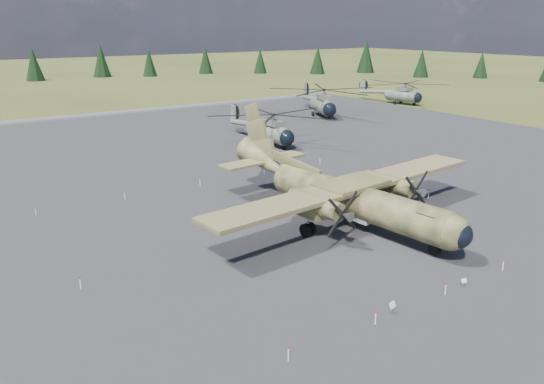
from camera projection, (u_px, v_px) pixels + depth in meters
ground at (291, 234)px, 42.46m from camera, size 500.00×500.00×0.00m
apron at (229, 201)px, 50.34m from camera, size 120.00×120.00×0.04m
transport_plane at (342, 191)px, 44.34m from camera, size 28.67×25.95×9.43m
helicopter_near at (272, 123)px, 72.22m from camera, size 17.78×20.97×4.51m
helicopter_mid at (323, 97)px, 94.79m from camera, size 25.91×25.91×5.07m
helicopter_far at (403, 89)px, 110.10m from camera, size 20.30×21.81×4.41m
info_placard_left at (392, 306)px, 30.58m from camera, size 0.53×0.32×0.78m
info_placard_right at (464, 282)px, 33.75m from camera, size 0.41×0.22×0.61m
barrier_fence at (287, 230)px, 41.99m from camera, size 33.12×29.62×0.85m
treeline at (284, 171)px, 42.69m from camera, size 300.14×298.02×10.86m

